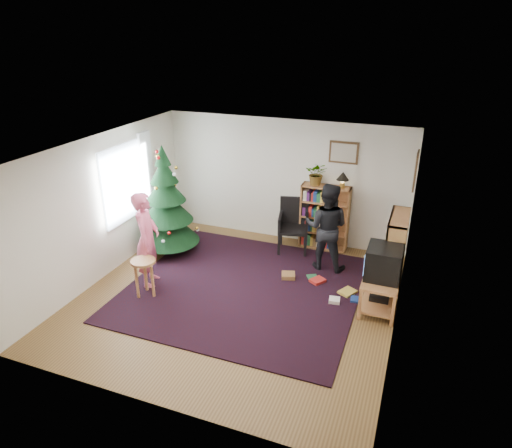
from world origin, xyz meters
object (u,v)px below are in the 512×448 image
(picture_back, at_px, (344,152))
(picture_right, at_px, (416,170))
(christmas_tree, at_px, (167,209))
(tv_stand, at_px, (380,289))
(potted_plant, at_px, (317,174))
(armchair, at_px, (295,222))
(person_standing, at_px, (147,240))
(person_by_chair, at_px, (326,227))
(crt_tv, at_px, (384,262))
(bookshelf_back, at_px, (324,217))
(table_lamp, at_px, (343,177))
(bookshelf_right, at_px, (395,251))
(stool, at_px, (144,268))

(picture_back, height_order, picture_right, picture_right)
(picture_right, relative_size, christmas_tree, 0.28)
(tv_stand, height_order, potted_plant, potted_plant)
(armchair, bearing_deg, picture_back, 13.39)
(person_standing, distance_m, person_by_chair, 3.14)
(picture_back, distance_m, person_standing, 3.92)
(picture_right, relative_size, crt_tv, 1.05)
(christmas_tree, distance_m, bookshelf_back, 3.08)
(person_by_chair, bearing_deg, picture_back, -92.65)
(bookshelf_back, xyz_separation_m, table_lamp, (0.30, 0.00, 0.85))
(armchair, relative_size, potted_plant, 2.30)
(bookshelf_right, height_order, tv_stand, bookshelf_right)
(tv_stand, relative_size, table_lamp, 3.10)
(stool, distance_m, person_standing, 0.52)
(stool, relative_size, person_standing, 0.40)
(christmas_tree, xyz_separation_m, table_lamp, (3.10, 1.27, 0.62))
(potted_plant, height_order, table_lamp, potted_plant)
(picture_right, xyz_separation_m, crt_tv, (-0.26, -1.20, -1.15))
(table_lamp, bearing_deg, armchair, -162.67)
(christmas_tree, relative_size, potted_plant, 4.76)
(christmas_tree, relative_size, crt_tv, 3.77)
(bookshelf_back, bearing_deg, picture_right, -20.44)
(picture_back, bearing_deg, tv_stand, -60.91)
(christmas_tree, height_order, crt_tv, christmas_tree)
(tv_stand, bearing_deg, bookshelf_right, 80.69)
(bookshelf_right, relative_size, crt_tv, 2.27)
(armchair, bearing_deg, christmas_tree, -169.31)
(crt_tv, bearing_deg, picture_back, 119.02)
(armchair, relative_size, person_by_chair, 0.64)
(potted_plant, distance_m, table_lamp, 0.50)
(tv_stand, distance_m, stool, 3.80)
(christmas_tree, xyz_separation_m, potted_plant, (2.60, 1.27, 0.63))
(picture_back, distance_m, potted_plant, 0.64)
(stool, bearing_deg, crt_tv, 15.91)
(crt_tv, bearing_deg, person_by_chair, 139.04)
(christmas_tree, bearing_deg, bookshelf_back, 24.34)
(bookshelf_back, xyz_separation_m, person_standing, (-2.48, -2.45, 0.17))
(picture_back, xyz_separation_m, potted_plant, (-0.46, -0.14, -0.42))
(armchair, relative_size, person_standing, 0.62)
(armchair, xyz_separation_m, stool, (-1.80, -2.57, -0.05))
(potted_plant, bearing_deg, bookshelf_right, -32.67)
(armchair, height_order, person_by_chair, person_by_chair)
(christmas_tree, relative_size, armchair, 2.07)
(picture_back, bearing_deg, bookshelf_right, -45.04)
(armchair, distance_m, table_lamp, 1.28)
(christmas_tree, distance_m, bookshelf_right, 4.26)
(armchair, xyz_separation_m, person_standing, (-1.95, -2.19, 0.27))
(stool, relative_size, person_by_chair, 0.41)
(bookshelf_back, distance_m, person_standing, 3.49)
(armchair, bearing_deg, bookshelf_right, -35.26)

